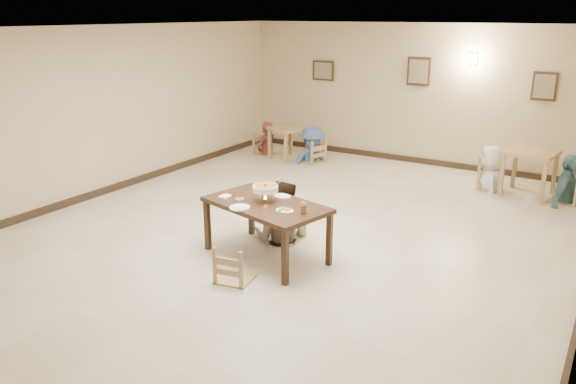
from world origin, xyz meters
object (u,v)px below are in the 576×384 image
Objects in this scene: bg_chair_lr at (312,140)px; bg_diner_c at (494,145)px; drink_glass at (303,208)px; bg_table_left at (288,133)px; chair_far at (286,207)px; main_diner at (281,181)px; bg_chair_rl at (492,163)px; bg_table_right at (531,159)px; bg_chair_rr at (569,173)px; main_table at (266,209)px; chair_near at (234,246)px; bg_chair_ll at (266,134)px; bg_diner_d at (572,155)px; bg_diner_a at (266,122)px; bg_diner_b at (312,127)px; curry_warmer at (265,189)px.

bg_diner_c reaches higher than bg_chair_lr.
drink_glass is 5.84m from bg_table_left.
main_diner is at bearing -132.54° from chair_far.
bg_table_left is 0.91× the size of bg_chair_rl.
bg_table_right is at bearing -136.78° from main_diner.
bg_table_left is 5.79m from bg_chair_rr.
main_table is 0.66m from drink_glass.
chair_far is 4.60m from bg_diner_c.
bg_chair_ll is at bearing -70.89° from chair_near.
main_diner is 5.16m from bg_chair_ll.
drink_glass is at bearing 164.89° from bg_diner_d.
chair_far is 0.96× the size of bg_chair_rl.
main_diner is at bearing -26.03° from bg_chair_rr.
chair_near is 0.58× the size of bg_diner_a.
main_diner is at bearing -129.15° from bg_diner_b.
bg_diner_c is (-1.32, 0.13, 0.31)m from bg_chair_rr.
bg_diner_b is (0.00, -0.00, 0.29)m from bg_chair_lr.
main_diner is at bearing 118.07° from main_table.
bg_chair_lr is (0.62, -0.02, -0.08)m from bg_table_left.
bg_diner_d is at bearing 50.95° from chair_far.
bg_table_right is 5.75m from bg_diner_a.
main_table is 1.78× the size of bg_chair_rl.
bg_chair_rl is at bearing -129.51° from main_diner.
bg_diner_c is 1.32m from bg_diner_d.
main_diner is 4.93m from bg_table_right.
bg_chair_ll is at bearing 123.63° from curry_warmer.
bg_table_left is at bearing -75.80° from chair_near.
bg_chair_lr is 0.64× the size of bg_diner_b.
bg_diner_a is at bearing 102.26° from bg_diner_d.
bg_table_right is at bearing 64.67° from bg_diner_c.
drink_glass is (0.63, -0.10, 0.15)m from main_table.
chair_far is 4.46m from bg_chair_lr.
drink_glass is 0.09× the size of bg_diner_d.
bg_table_left is 5.79m from bg_diner_d.
bg_chair_rr reaches higher than chair_far.
bg_diner_a is at bearing 123.63° from curry_warmer.
curry_warmer is 0.37× the size of bg_chair_rl.
chair_far is 0.55× the size of main_diner.
bg_diner_a is 1.25m from bg_diner_b.
bg_table_left is 0.59× the size of bg_diner_b.
bg_chair_rr is at bearing 65.47° from bg_diner_c.
main_diner is 1.74× the size of bg_chair_lr.
bg_chair_ll is 0.63× the size of bg_diner_b.
main_table is at bearing 143.96° from bg_chair_rl.
chair_near is at bearing 85.37° from main_diner.
bg_diner_c reaches higher than bg_table_left.
drink_glass is 0.14× the size of bg_chair_rr.
chair_far is 1.15m from drink_glass.
bg_table_right is 0.92× the size of bg_chair_ll.
bg_diner_d is (3.21, 4.69, 0.16)m from main_table.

